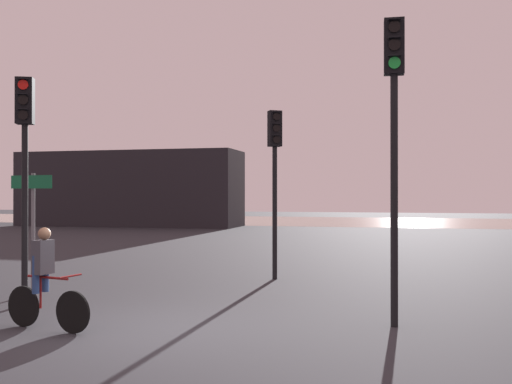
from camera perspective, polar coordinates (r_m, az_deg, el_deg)
ground_plane at (r=9.35m, az=-10.68°, el=-13.49°), size 120.00×120.00×0.00m
water_strip at (r=45.69m, az=9.13°, el=-2.91°), size 80.00×16.00×0.01m
distant_building at (r=39.63m, az=-12.54°, el=0.30°), size 15.18×4.00×5.01m
traffic_light_near_left at (r=11.92m, az=-22.12°, el=4.20°), size 0.39×0.41×4.40m
traffic_light_near_right at (r=9.59m, az=13.65°, el=7.52°), size 0.33×0.35×4.99m
traffic_light_center at (r=14.41m, az=1.90°, el=3.03°), size 0.40×0.42×4.25m
direction_sign_post at (r=13.08m, az=-21.45°, el=-2.18°), size 1.09×0.19×2.60m
cyclist at (r=9.72m, az=-20.38°, el=-8.05°), size 1.68×0.52×1.62m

